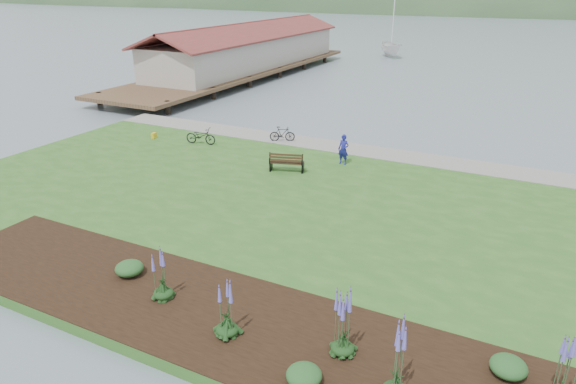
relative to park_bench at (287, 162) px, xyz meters
name	(u,v)px	position (x,y,z in m)	size (l,w,h in m)	color
ground	(311,199)	(2.22, -1.83, -0.92)	(600.00, 600.00, 0.00)	slate
lawn	(292,212)	(2.22, -3.83, -0.72)	(34.00, 20.00, 0.40)	#2C5D21
shoreline_path	(362,150)	(2.22, 5.07, -0.51)	(34.00, 2.20, 0.03)	gray
garden_bed	(262,329)	(5.22, -11.63, -0.50)	(24.00, 4.40, 0.04)	black
pier_pavilion	(248,50)	(-17.78, 25.69, 1.72)	(8.00, 36.00, 5.40)	#4C3826
park_bench	(287,162)	(0.00, 0.00, 0.00)	(1.82, 1.16, 1.05)	black
person	(344,147)	(2.10, 2.42, 0.41)	(0.68, 0.46, 1.86)	navy
bicycle_a	(201,136)	(-6.69, 1.95, -0.04)	(1.86, 0.65, 0.98)	black
bicycle_b	(282,134)	(-2.66, 4.61, -0.07)	(1.51, 0.44, 0.91)	black
sailboat	(391,57)	(-8.38, 46.49, -0.92)	(8.74, 8.90, 23.05)	silver
pannier	(154,136)	(-9.98, 1.62, -0.35)	(0.20, 0.31, 0.34)	yellow
echium_0	(226,313)	(4.50, -12.26, 0.21)	(0.62, 0.62, 1.88)	#133413
echium_1	(344,322)	(7.55, -11.55, 0.50)	(0.62, 0.62, 2.27)	#133413
echium_2	(397,364)	(9.17, -12.38, 0.43)	(0.62, 0.62, 2.23)	#133413
echium_3	(567,370)	(12.54, -10.99, 0.53)	(0.62, 0.62, 2.35)	#133413
echium_4	(162,277)	(1.81, -11.67, 0.26)	(0.62, 0.62, 1.98)	#133413
shrub_0	(129,268)	(-0.05, -11.12, -0.25)	(0.92, 0.92, 0.46)	#1E4C21
shrub_1	(304,375)	(7.12, -12.95, -0.27)	(0.87, 0.87, 0.44)	#1E4C21
shrub_2	(508,367)	(11.42, -10.44, -0.26)	(0.90, 0.90, 0.45)	#1E4C21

